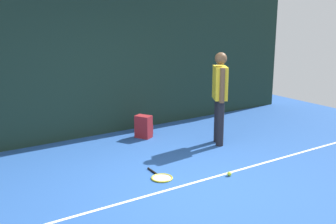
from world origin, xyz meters
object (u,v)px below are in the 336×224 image
(tennis_racket, at_px, (161,177))
(tennis_ball_near_player, at_px, (229,174))
(tennis_player, at_px, (220,93))
(backpack, at_px, (144,127))

(tennis_racket, distance_m, tennis_ball_near_player, 1.03)
(tennis_racket, bearing_deg, tennis_ball_near_player, 64.86)
(tennis_player, xyz_separation_m, tennis_ball_near_player, (-0.88, -1.29, -0.93))
(tennis_racket, height_order, backpack, backpack)
(tennis_player, bearing_deg, tennis_racket, -35.46)
(tennis_player, distance_m, backpack, 1.65)
(tennis_player, bearing_deg, backpack, -108.44)
(tennis_racket, xyz_separation_m, backpack, (0.83, 1.90, 0.20))
(backpack, bearing_deg, tennis_racket, 128.66)
(tennis_player, xyz_separation_m, tennis_racket, (-1.78, -0.79, -0.95))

